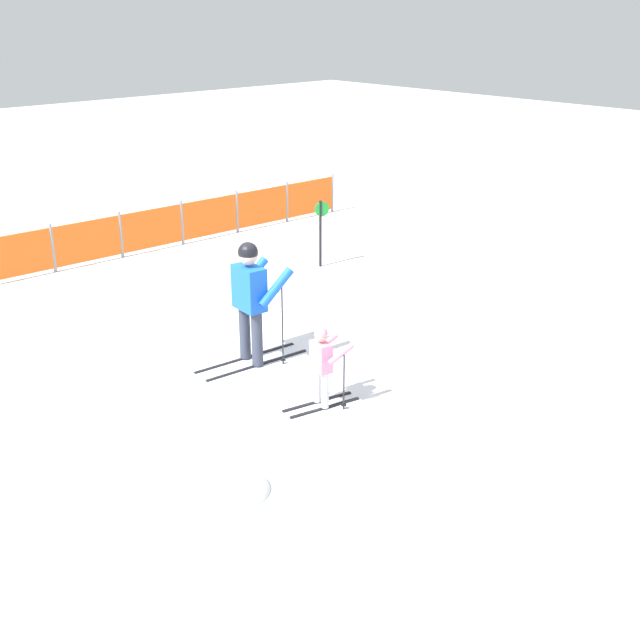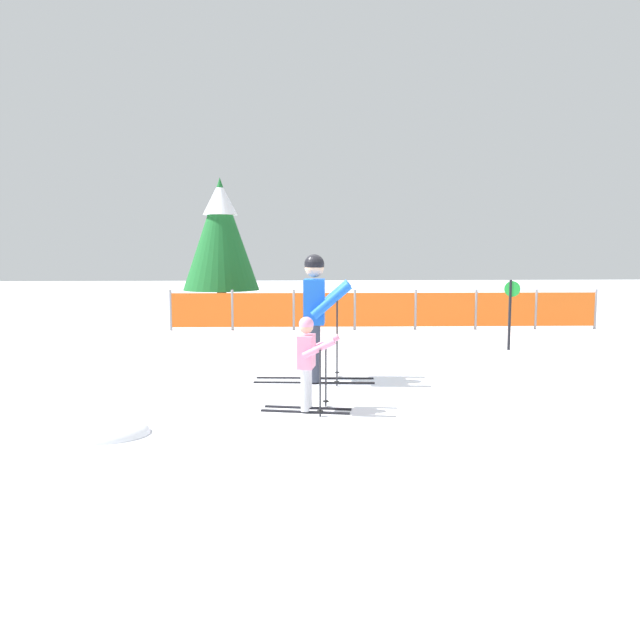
{
  "view_description": "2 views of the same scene",
  "coord_description": "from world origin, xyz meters",
  "px_view_note": "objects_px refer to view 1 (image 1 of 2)",
  "views": [
    {
      "loc": [
        -6.25,
        -8.18,
        4.7
      ],
      "look_at": [
        0.24,
        -1.15,
        0.87
      ],
      "focal_mm": 45.0,
      "sensor_mm": 36.0,
      "label": 1
    },
    {
      "loc": [
        -0.46,
        -8.48,
        1.77
      ],
      "look_at": [
        -0.01,
        -0.67,
        0.91
      ],
      "focal_mm": 35.0,
      "sensor_mm": 36.0,
      "label": 2
    }
  ],
  "objects_px": {
    "skier_child": "(323,360)",
    "skier_adult": "(251,292)",
    "trail_marker": "(321,226)",
    "safety_fence": "(152,228)"
  },
  "relations": [
    {
      "from": "skier_child",
      "to": "skier_adult",
      "type": "bearing_deg",
      "value": 95.39
    },
    {
      "from": "skier_child",
      "to": "trail_marker",
      "type": "relative_size",
      "value": 0.84
    },
    {
      "from": "skier_adult",
      "to": "safety_fence",
      "type": "distance_m",
      "value": 5.91
    },
    {
      "from": "trail_marker",
      "to": "skier_adult",
      "type": "bearing_deg",
      "value": -145.16
    },
    {
      "from": "safety_fence",
      "to": "trail_marker",
      "type": "bearing_deg",
      "value": -59.85
    },
    {
      "from": "safety_fence",
      "to": "trail_marker",
      "type": "height_order",
      "value": "trail_marker"
    },
    {
      "from": "safety_fence",
      "to": "skier_adult",
      "type": "bearing_deg",
      "value": -108.41
    },
    {
      "from": "skier_child",
      "to": "trail_marker",
      "type": "bearing_deg",
      "value": 58.94
    },
    {
      "from": "skier_adult",
      "to": "trail_marker",
      "type": "xyz_separation_m",
      "value": [
        3.63,
        2.53,
        -0.25
      ]
    },
    {
      "from": "skier_adult",
      "to": "safety_fence",
      "type": "relative_size",
      "value": 0.18
    }
  ]
}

